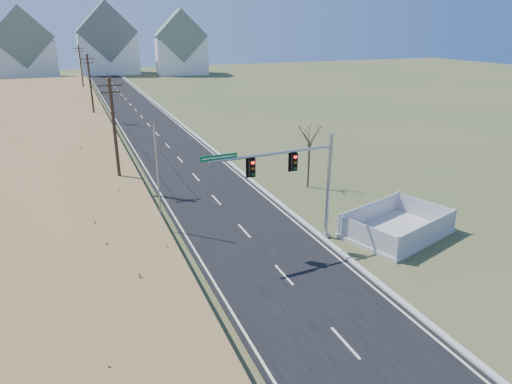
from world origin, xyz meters
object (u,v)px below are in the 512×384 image
(open_sign, at_px, (385,250))
(traffic_signal_mast, at_px, (303,179))
(bare_tree, at_px, (310,134))
(fence_enclosure, at_px, (396,230))
(flagpole, at_px, (159,190))

(open_sign, bearing_deg, traffic_signal_mast, 156.16)
(traffic_signal_mast, xyz_separation_m, bare_tree, (5.29, 8.90, 0.34))
(bare_tree, bearing_deg, traffic_signal_mast, -120.74)
(fence_enclosure, height_order, flagpole, flagpole)
(traffic_signal_mast, relative_size, fence_enclosure, 1.09)
(flagpole, bearing_deg, fence_enclosure, -24.49)
(open_sign, distance_m, flagpole, 14.33)
(traffic_signal_mast, distance_m, flagpole, 9.19)
(open_sign, bearing_deg, bare_tree, 100.57)
(traffic_signal_mast, xyz_separation_m, open_sign, (3.80, -3.34, -3.78))
(fence_enclosure, distance_m, open_sign, 3.20)
(fence_enclosure, bearing_deg, traffic_signal_mast, 150.71)
(flagpole, bearing_deg, bare_tree, 16.76)
(traffic_signal_mast, relative_size, open_sign, 12.24)
(flagpole, distance_m, bare_tree, 13.55)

